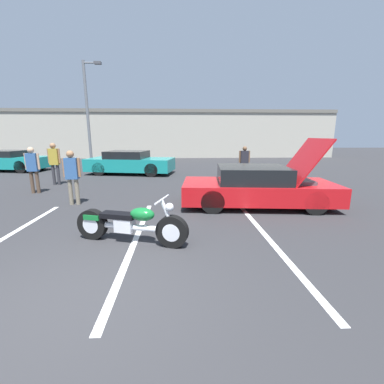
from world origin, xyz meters
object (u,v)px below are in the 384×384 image
object	(u,v)px
motorcycle	(130,224)
spectator_far_lot	(244,160)
show_car_hood_open	(258,187)
spectator_near_motorcycle	(72,173)
light_pole	(89,110)
parked_car_right_row	(130,163)
parked_car_left_row	(9,161)
spectator_by_show_car	(33,166)
spectator_midground	(54,160)

from	to	relation	value
motorcycle	spectator_far_lot	xyz separation A→B (m)	(4.05, 7.17, 0.55)
show_car_hood_open	spectator_near_motorcycle	distance (m)	5.62
light_pole	parked_car_right_row	distance (m)	5.83
show_car_hood_open	spectator_far_lot	size ratio (longest dim) A/B	2.90
spectator_near_motorcycle	motorcycle	bearing A→B (deg)	-52.91
motorcycle	show_car_hood_open	size ratio (longest dim) A/B	0.50
show_car_hood_open	parked_car_left_row	world-z (taller)	show_car_hood_open
motorcycle	spectator_by_show_car	world-z (taller)	spectator_by_show_car
spectator_by_show_car	spectator_far_lot	size ratio (longest dim) A/B	1.06
light_pole	spectator_far_lot	world-z (taller)	light_pole
spectator_far_lot	spectator_by_show_car	bearing A→B (deg)	-163.47
spectator_by_show_car	spectator_midground	size ratio (longest dim) A/B	0.95
spectator_near_motorcycle	spectator_by_show_car	bearing A→B (deg)	140.57
show_car_hood_open	light_pole	bearing A→B (deg)	133.74
parked_car_right_row	spectator_near_motorcycle	distance (m)	6.44
motorcycle	parked_car_right_row	bearing A→B (deg)	117.03
motorcycle	parked_car_left_row	distance (m)	14.33
spectator_by_show_car	parked_car_left_row	bearing A→B (deg)	127.28
light_pole	parked_car_right_row	bearing A→B (deg)	-48.97
light_pole	show_car_hood_open	world-z (taller)	light_pole
light_pole	spectator_far_lot	size ratio (longest dim) A/B	4.24
spectator_near_motorcycle	spectator_far_lot	distance (m)	7.57
spectator_far_lot	spectator_near_motorcycle	bearing A→B (deg)	-146.44
spectator_midground	spectator_far_lot	world-z (taller)	spectator_midground
show_car_hood_open	spectator_far_lot	world-z (taller)	show_car_hood_open
spectator_far_lot	parked_car_right_row	bearing A→B (deg)	158.93
parked_car_left_row	spectator_far_lot	distance (m)	13.76
light_pole	spectator_near_motorcycle	distance (m)	10.83
parked_car_right_row	parked_car_left_row	bearing A→B (deg)	178.49
motorcycle	parked_car_left_row	bearing A→B (deg)	146.38
parked_car_left_row	spectator_near_motorcycle	world-z (taller)	spectator_near_motorcycle
show_car_hood_open	parked_car_right_row	bearing A→B (deg)	132.13
parked_car_left_row	parked_car_right_row	world-z (taller)	parked_car_right_row
show_car_hood_open	spectator_far_lot	distance (m)	4.64
light_pole	spectator_midground	world-z (taller)	light_pole
parked_car_left_row	spectator_near_motorcycle	size ratio (longest dim) A/B	2.78
spectator_by_show_car	parked_car_right_row	bearing A→B (deg)	61.01
spectator_by_show_car	motorcycle	bearing A→B (deg)	-47.29
motorcycle	spectator_midground	xyz separation A→B (m)	(-4.32, 6.33, 0.68)
parked_car_left_row	spectator_by_show_car	bearing A→B (deg)	-43.79
parked_car_right_row	spectator_near_motorcycle	world-z (taller)	spectator_near_motorcycle
parked_car_left_row	spectator_by_show_car	xyz separation A→B (m)	(4.83, -6.34, 0.40)
show_car_hood_open	parked_car_right_row	xyz separation A→B (m)	(-5.05, 6.79, 0.03)
show_car_hood_open	parked_car_right_row	world-z (taller)	show_car_hood_open
motorcycle	spectator_by_show_car	size ratio (longest dim) A/B	1.36
show_car_hood_open	spectator_by_show_car	bearing A→B (deg)	170.28
light_pole	spectator_far_lot	xyz separation A→B (m)	(9.00, -5.93, -2.80)
light_pole	spectator_midground	distance (m)	7.30
spectator_midground	motorcycle	bearing A→B (deg)	-55.73
motorcycle	spectator_by_show_car	distance (m)	6.40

